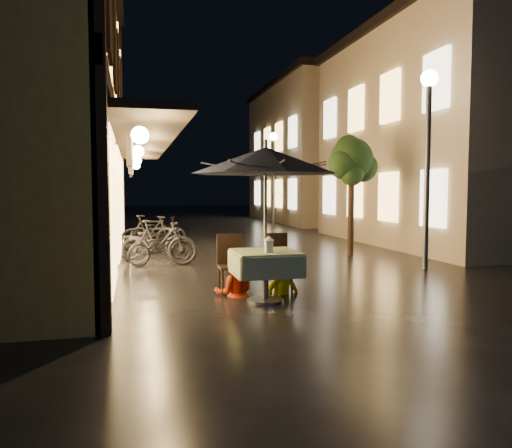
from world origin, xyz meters
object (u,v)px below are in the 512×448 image
object	(u,v)px
person_orange	(235,253)
person_yellow	(279,253)
streetlamp_near	(428,133)
table_lantern	(269,243)
cafe_table	(265,263)
patio_umbrella	(266,161)
bicycle_0	(160,247)

from	to	relation	value
person_orange	person_yellow	size ratio (longest dim) A/B	1.02
streetlamp_near	table_lantern	distance (m)	5.20
table_lantern	person_yellow	distance (m)	0.83
cafe_table	patio_umbrella	distance (m)	1.56
streetlamp_near	patio_umbrella	distance (m)	4.77
table_lantern	bicycle_0	bearing A→B (deg)	107.60
person_orange	bicycle_0	size ratio (longest dim) A/B	0.89
bicycle_0	person_orange	bearing A→B (deg)	174.40
table_lantern	bicycle_0	xyz separation A→B (m)	(-1.37, 4.31, -0.51)
person_orange	bicycle_0	bearing A→B (deg)	-66.89
streetlamp_near	bicycle_0	distance (m)	6.37
table_lantern	bicycle_0	size ratio (longest dim) A/B	0.16
streetlamp_near	person_orange	world-z (taller)	streetlamp_near
streetlamp_near	person_orange	xyz separation A→B (m)	(-4.52, -1.63, -2.23)
streetlamp_near	cafe_table	xyz separation A→B (m)	(-4.16, -2.20, -2.33)
streetlamp_near	person_yellow	distance (m)	4.72
table_lantern	person_yellow	xyz separation A→B (m)	(0.37, 0.70, -0.24)
streetlamp_near	table_lantern	world-z (taller)	streetlamp_near
patio_umbrella	table_lantern	xyz separation A→B (m)	(0.00, -0.20, -1.23)
table_lantern	patio_umbrella	bearing A→B (deg)	90.00
person_orange	streetlamp_near	bearing A→B (deg)	-152.84
cafe_table	table_lantern	bearing A→B (deg)	-90.00
cafe_table	person_orange	bearing A→B (deg)	122.64
person_orange	bicycle_0	world-z (taller)	person_orange
person_orange	cafe_table	bearing A→B (deg)	129.95
streetlamp_near	table_lantern	bearing A→B (deg)	-150.04
streetlamp_near	bicycle_0	world-z (taller)	streetlamp_near
streetlamp_near	table_lantern	xyz separation A→B (m)	(-4.16, -2.40, -2.00)
person_orange	person_yellow	distance (m)	0.74
streetlamp_near	person_yellow	bearing A→B (deg)	-155.84
person_orange	person_yellow	xyz separation A→B (m)	(0.74, -0.07, -0.01)
table_lantern	cafe_table	bearing A→B (deg)	90.00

